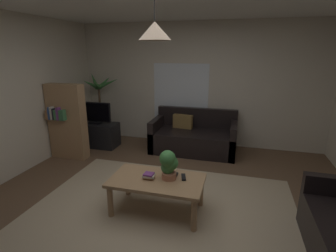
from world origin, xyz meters
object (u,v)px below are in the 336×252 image
at_px(coffee_table, 157,184).
at_px(book_on_table_0, 149,177).
at_px(book_on_table_2, 149,174).
at_px(tv, 95,113).
at_px(tv_stand, 97,135).
at_px(remote_on_table_0, 184,177).
at_px(potted_palm_corner, 101,112).
at_px(pendant_lamp, 155,31).
at_px(potted_plant_on_table, 169,164).
at_px(remote_on_table_1, 175,176).
at_px(bookshelf_corner, 67,121).
at_px(book_on_table_1, 149,176).
at_px(couch_under_window, 194,138).

relative_size(coffee_table, book_on_table_0, 9.05).
relative_size(coffee_table, book_on_table_2, 9.89).
relative_size(coffee_table, tv, 1.61).
distance_m(coffee_table, tv_stand, 2.74).
bearing_deg(remote_on_table_0, coffee_table, 4.41).
bearing_deg(potted_palm_corner, tv, -74.38).
bearing_deg(pendant_lamp, tv_stand, 135.59).
xyz_separation_m(coffee_table, tv, (-1.95, 1.89, 0.35)).
distance_m(coffee_table, potted_plant_on_table, 0.30).
xyz_separation_m(remote_on_table_1, tv_stand, (-2.15, 1.79, -0.21)).
bearing_deg(tv, coffee_table, -44.09).
bearing_deg(bookshelf_corner, pendant_lamp, -29.87).
distance_m(book_on_table_2, potted_palm_corner, 3.13).
bearing_deg(bookshelf_corner, remote_on_table_1, -25.31).
height_order(book_on_table_1, remote_on_table_1, book_on_table_1).
bearing_deg(potted_plant_on_table, remote_on_table_1, 48.02).
relative_size(book_on_table_1, pendant_lamp, 0.30).
relative_size(remote_on_table_0, pendant_lamp, 0.34).
height_order(book_on_table_0, remote_on_table_1, book_on_table_0).
height_order(book_on_table_1, book_on_table_2, book_on_table_2).
xyz_separation_m(couch_under_window, coffee_table, (-0.09, -2.18, 0.11)).
height_order(book_on_table_2, bookshelf_corner, bookshelf_corner).
distance_m(coffee_table, remote_on_table_0, 0.34).
bearing_deg(pendant_lamp, remote_on_table_0, 19.57).
distance_m(tv, pendant_lamp, 3.08).
bearing_deg(tv, pendant_lamp, -44.09).
height_order(couch_under_window, tv, tv).
distance_m(couch_under_window, remote_on_table_1, 2.07).
distance_m(remote_on_table_1, tv, 2.80).
height_order(remote_on_table_1, bookshelf_corner, bookshelf_corner).
bearing_deg(potted_plant_on_table, book_on_table_0, -163.00).
relative_size(remote_on_table_0, remote_on_table_1, 1.00).
xyz_separation_m(book_on_table_1, tv_stand, (-1.86, 1.94, -0.24)).
distance_m(remote_on_table_0, remote_on_table_1, 0.12).
bearing_deg(book_on_table_0, potted_plant_on_table, 17.00).
bearing_deg(potted_palm_corner, remote_on_table_1, -44.64).
relative_size(book_on_table_2, potted_plant_on_table, 0.31).
relative_size(couch_under_window, potted_plant_on_table, 4.49).
relative_size(tv_stand, tv, 1.26).
relative_size(potted_plant_on_table, potted_palm_corner, 0.24).
relative_size(potted_plant_on_table, tv, 0.52).
bearing_deg(book_on_table_0, book_on_table_2, -80.56).
bearing_deg(tv_stand, tv, -90.00).
distance_m(coffee_table, bookshelf_corner, 2.49).
bearing_deg(remote_on_table_1, potted_palm_corner, -43.48).
relative_size(coffee_table, tv_stand, 1.28).
relative_size(tv_stand, bookshelf_corner, 0.64).
distance_m(coffee_table, book_on_table_0, 0.13).
relative_size(potted_plant_on_table, pendant_lamp, 0.78).
bearing_deg(pendant_lamp, bookshelf_corner, 150.13).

